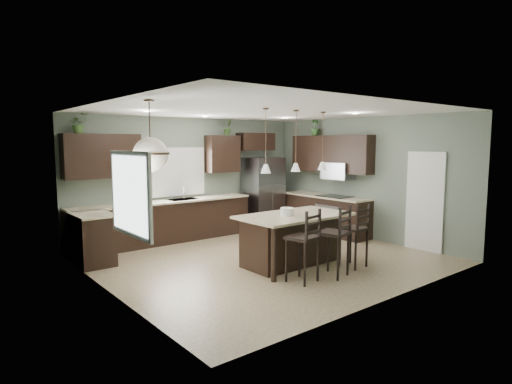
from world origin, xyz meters
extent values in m
plane|color=#9E8466|center=(0.00, 0.00, 0.00)|extent=(6.00, 6.00, 0.00)
cube|color=white|center=(2.98, -1.55, 1.02)|extent=(0.04, 0.82, 2.04)
cube|color=white|center=(-0.40, 2.73, 1.55)|extent=(1.35, 0.02, 1.00)
cube|color=white|center=(-2.98, -0.80, 1.55)|extent=(0.02, 1.10, 1.00)
cube|color=black|center=(-2.70, 1.70, 0.45)|extent=(0.60, 0.90, 0.90)
cube|color=beige|center=(-2.68, 1.70, 0.92)|extent=(0.66, 0.96, 0.04)
cube|color=black|center=(-0.85, 2.45, 0.45)|extent=(4.20, 0.60, 0.90)
cube|color=beige|center=(-0.85, 2.43, 0.92)|extent=(4.20, 0.66, 0.04)
cube|color=gray|center=(-0.40, 2.43, 0.94)|extent=(0.70, 0.45, 0.01)
cylinder|color=silver|center=(-0.40, 2.40, 1.08)|extent=(0.02, 0.02, 0.28)
cube|color=black|center=(-2.15, 2.58, 1.95)|extent=(1.55, 0.34, 0.90)
cube|color=black|center=(0.80, 2.58, 1.95)|extent=(0.85, 0.34, 0.90)
cube|color=black|center=(1.85, 2.58, 2.25)|extent=(1.05, 0.34, 0.45)
cube|color=black|center=(2.70, 0.87, 0.45)|extent=(0.60, 2.35, 0.90)
cube|color=beige|center=(2.68, 0.87, 0.92)|extent=(0.66, 2.35, 0.04)
cube|color=black|center=(2.68, 0.60, 0.94)|extent=(0.58, 0.75, 0.02)
cube|color=gray|center=(2.40, 0.60, 0.45)|extent=(0.01, 0.72, 0.60)
cube|color=black|center=(2.83, 0.87, 1.95)|extent=(0.34, 2.35, 0.90)
cube|color=gray|center=(2.78, 0.60, 1.55)|extent=(0.40, 0.75, 0.40)
cube|color=gray|center=(1.87, 2.30, 0.93)|extent=(0.90, 0.74, 1.85)
cube|color=black|center=(0.19, -0.62, 0.46)|extent=(2.07, 1.18, 0.92)
cylinder|color=silver|center=(-0.01, -0.62, 0.99)|extent=(0.24, 0.24, 0.14)
cube|color=black|center=(-0.42, -1.43, 0.59)|extent=(0.51, 0.51, 1.19)
cube|color=black|center=(0.18, -1.54, 0.60)|extent=(0.54, 0.54, 1.20)
cube|color=black|center=(0.88, -1.40, 0.58)|extent=(0.45, 0.45, 1.15)
imported|color=#385B27|center=(-2.60, 2.55, 2.59)|extent=(0.44, 0.41, 0.39)
imported|color=#3A5927|center=(0.94, 2.55, 2.59)|extent=(0.21, 0.17, 0.39)
imported|color=#2E5625|center=(2.80, 1.39, 2.61)|extent=(0.28, 0.28, 0.41)
plane|color=slate|center=(0.00, 2.75, 1.40)|extent=(6.00, 0.00, 6.00)
plane|color=slate|center=(0.00, -2.75, 1.40)|extent=(6.00, 0.00, 6.00)
plane|color=slate|center=(-3.00, 0.00, 1.40)|extent=(0.00, 5.50, 5.50)
plane|color=slate|center=(3.00, 0.00, 1.40)|extent=(0.00, 5.50, 5.50)
plane|color=white|center=(0.00, 0.00, 2.80)|extent=(6.00, 6.00, 0.00)
camera|label=1|loc=(-5.16, -6.14, 2.21)|focal=30.00mm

